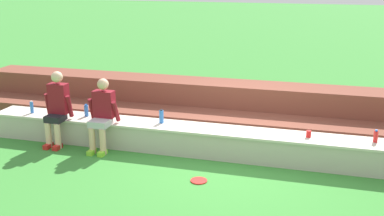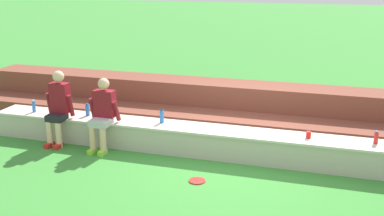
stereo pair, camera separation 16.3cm
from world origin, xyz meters
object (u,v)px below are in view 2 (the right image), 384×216
(frisbee, at_px, (197,181))
(water_bottle_mid_right, at_px, (34,106))
(water_bottle_near_left, at_px, (87,110))
(water_bottle_near_right, at_px, (376,138))
(plastic_cup_right_end, at_px, (308,135))
(water_bottle_center_gap, at_px, (162,116))
(person_left_of_center, at_px, (103,113))
(person_far_left, at_px, (58,106))

(frisbee, bearing_deg, water_bottle_mid_right, 163.34)
(water_bottle_near_left, bearing_deg, water_bottle_near_right, 0.10)
(water_bottle_near_left, xyz_separation_m, plastic_cup_right_end, (4.10, -0.04, -0.05))
(water_bottle_near_left, bearing_deg, plastic_cup_right_end, -0.61)
(water_bottle_near_right, xyz_separation_m, plastic_cup_right_end, (-1.04, -0.05, -0.04))
(water_bottle_center_gap, relative_size, plastic_cup_right_end, 2.27)
(person_left_of_center, distance_m, water_bottle_mid_right, 1.64)
(water_bottle_near_right, distance_m, frisbee, 2.93)
(water_bottle_mid_right, xyz_separation_m, water_bottle_near_left, (1.12, 0.09, -0.00))
(plastic_cup_right_end, distance_m, frisbee, 2.02)
(frisbee, bearing_deg, person_left_of_center, 157.53)
(water_bottle_mid_right, xyz_separation_m, frisbee, (3.64, -1.09, -0.59))
(person_far_left, relative_size, water_bottle_mid_right, 5.68)
(person_far_left, bearing_deg, water_bottle_center_gap, 10.06)
(water_bottle_mid_right, distance_m, frisbee, 3.84)
(water_bottle_near_right, bearing_deg, person_left_of_center, -175.60)
(water_bottle_near_left, bearing_deg, water_bottle_mid_right, -175.16)
(water_bottle_mid_right, bearing_deg, person_far_left, -18.40)
(person_far_left, bearing_deg, person_left_of_center, -1.21)
(water_bottle_near_right, height_order, water_bottle_mid_right, water_bottle_mid_right)
(water_bottle_center_gap, bearing_deg, frisbee, -49.40)
(water_bottle_mid_right, height_order, water_bottle_center_gap, water_bottle_center_gap)
(plastic_cup_right_end, bearing_deg, person_left_of_center, -175.15)
(water_bottle_mid_right, height_order, frisbee, water_bottle_mid_right)
(person_left_of_center, height_order, frisbee, person_left_of_center)
(water_bottle_near_right, height_order, plastic_cup_right_end, water_bottle_near_right)
(person_left_of_center, height_order, water_bottle_near_right, person_left_of_center)
(person_far_left, relative_size, water_bottle_near_left, 5.82)
(water_bottle_near_left, height_order, plastic_cup_right_end, water_bottle_near_left)
(frisbee, bearing_deg, water_bottle_center_gap, 130.60)
(plastic_cup_right_end, bearing_deg, water_bottle_center_gap, 178.82)
(water_bottle_center_gap, height_order, frisbee, water_bottle_center_gap)
(water_bottle_mid_right, relative_size, frisbee, 0.93)
(water_bottle_near_right, xyz_separation_m, water_bottle_center_gap, (-3.64, 0.00, 0.02))
(person_far_left, xyz_separation_m, water_bottle_center_gap, (1.91, 0.34, -0.13))
(water_bottle_mid_right, relative_size, plastic_cup_right_end, 2.14)
(person_left_of_center, distance_m, frisbee, 2.29)
(plastic_cup_right_end, bearing_deg, frisbee, -144.08)
(person_left_of_center, bearing_deg, frisbee, -22.47)
(person_left_of_center, xyz_separation_m, water_bottle_near_left, (-0.50, 0.35, -0.10))
(person_far_left, distance_m, water_bottle_near_left, 0.54)
(person_left_of_center, relative_size, water_bottle_near_left, 5.50)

